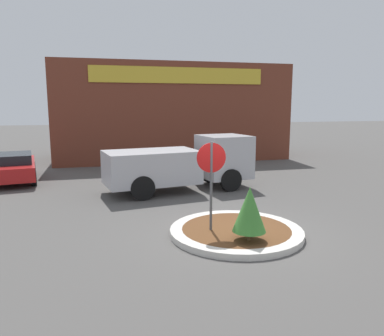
% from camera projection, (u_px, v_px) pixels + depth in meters
% --- Properties ---
extents(ground_plane, '(120.00, 120.00, 0.00)m').
position_uv_depth(ground_plane, '(236.00, 234.00, 9.99)').
color(ground_plane, '#514F4C').
extents(traffic_island, '(3.53, 3.53, 0.17)m').
position_uv_depth(traffic_island, '(236.00, 231.00, 9.98)').
color(traffic_island, beige).
rests_on(traffic_island, ground_plane).
extents(stop_sign, '(0.77, 0.07, 2.49)m').
position_uv_depth(stop_sign, '(211.00, 171.00, 9.63)').
color(stop_sign, '#4C4C51').
rests_on(stop_sign, ground_plane).
extents(island_shrub, '(0.82, 0.82, 1.33)m').
position_uv_depth(island_shrub, '(250.00, 209.00, 8.97)').
color(island_shrub, brown).
rests_on(island_shrub, traffic_island).
extents(utility_truck, '(6.12, 2.92, 2.16)m').
position_uv_depth(utility_truck, '(183.00, 163.00, 14.99)').
color(utility_truck, '#B2B2B7').
rests_on(utility_truck, ground_plane).
extents(storefront_building, '(14.27, 6.07, 5.89)m').
position_uv_depth(storefront_building, '(170.00, 112.00, 24.48)').
color(storefront_building, brown).
rests_on(storefront_building, ground_plane).
extents(parked_sedan_red, '(2.53, 4.61, 1.29)m').
position_uv_depth(parked_sedan_red, '(13.00, 167.00, 16.82)').
color(parked_sedan_red, '#B21919').
rests_on(parked_sedan_red, ground_plane).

